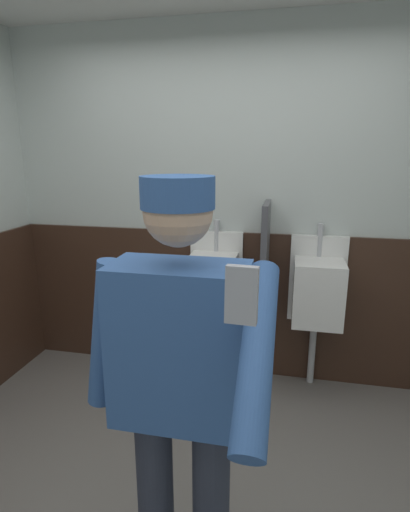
# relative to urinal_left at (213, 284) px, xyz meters

# --- Properties ---
(wall_back) EXTENTS (3.99, 0.12, 2.63)m
(wall_back) POSITION_rel_urinal_left_xyz_m (0.10, 0.22, 0.54)
(wall_back) COLOR silver
(wall_back) RESTS_ON ground_plane
(wainscot_band_back) EXTENTS (3.39, 0.03, 1.14)m
(wainscot_band_back) POSITION_rel_urinal_left_xyz_m (0.10, 0.14, -0.21)
(wainscot_band_back) COLOR #382319
(wainscot_band_back) RESTS_ON ground_plane
(urinal_left) EXTENTS (0.40, 0.34, 1.24)m
(urinal_left) POSITION_rel_urinal_left_xyz_m (0.00, 0.00, 0.00)
(urinal_left) COLOR white
(urinal_left) RESTS_ON ground_plane
(urinal_middle) EXTENTS (0.40, 0.34, 1.24)m
(urinal_middle) POSITION_rel_urinal_left_xyz_m (0.75, 0.00, 0.00)
(urinal_middle) COLOR white
(urinal_middle) RESTS_ON ground_plane
(privacy_divider_panel) EXTENTS (0.04, 0.40, 0.90)m
(privacy_divider_panel) POSITION_rel_urinal_left_xyz_m (0.38, -0.07, 0.17)
(privacy_divider_panel) COLOR #4C4C51
(person) EXTENTS (0.68, 0.60, 1.66)m
(person) POSITION_rel_urinal_left_xyz_m (0.18, -1.59, 0.21)
(person) COLOR #2D3342
(person) RESTS_ON ground_plane
(cell_phone) EXTENTS (0.06, 0.03, 0.11)m
(cell_phone) POSITION_rel_urinal_left_xyz_m (0.44, -2.09, 0.70)
(cell_phone) COLOR #A5A8B2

